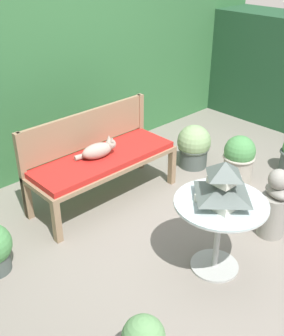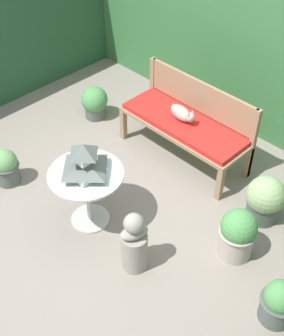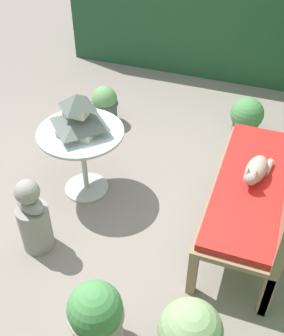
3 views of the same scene
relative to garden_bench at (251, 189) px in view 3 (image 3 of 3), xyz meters
name	(u,v)px [view 3 (image 3 of 3)]	position (x,y,z in m)	size (l,w,h in m)	color
ground	(115,214)	(0.21, -1.01, -0.41)	(30.00, 30.00, 0.00)	gray
foliage_hedge_left	(216,11)	(-2.64, -0.86, 0.30)	(0.70, 3.50, 1.42)	#234C2D
garden_bench	(251,189)	(0.00, 0.00, 0.00)	(1.47, 0.53, 0.48)	#937556
cat	(256,171)	(-0.04, 0.01, 0.14)	(0.39, 0.21, 0.18)	#A89989
patio_table	(82,144)	(0.01, -1.35, 0.07)	(0.69, 0.69, 0.61)	#B7B7B2
pagoda_birdhouse	(79,116)	(0.01, -1.35, 0.34)	(0.38, 0.38, 0.33)	silver
garden_bust	(34,219)	(0.70, -1.42, -0.13)	(0.23, 0.28, 0.64)	gray
potted_plant_path_edge	(96,317)	(1.24, -0.68, -0.15)	(0.34, 0.34, 0.51)	#ADA393
potted_plant_table_near	(246,117)	(-1.26, -0.20, -0.21)	(0.33, 0.33, 0.41)	#4C5651
potted_plant_bench_left	(189,336)	(1.16, -0.14, -0.17)	(0.37, 0.37, 0.49)	#4C5651
potted_plant_patio_mid	(105,105)	(-1.01, -1.61, -0.21)	(0.28, 0.28, 0.41)	#4C5651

